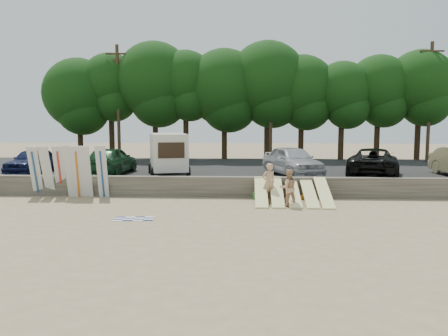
% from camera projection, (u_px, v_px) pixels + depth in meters
% --- Properties ---
extents(ground, '(120.00, 120.00, 0.00)m').
position_uv_depth(ground, '(242.00, 209.00, 18.49)').
color(ground, tan).
rests_on(ground, ground).
extents(seawall, '(44.00, 0.50, 1.00)m').
position_uv_depth(seawall, '(243.00, 187.00, 21.41)').
color(seawall, '#6B6356').
rests_on(seawall, ground).
extents(parking_lot, '(44.00, 14.50, 0.70)m').
position_uv_depth(parking_lot, '(244.00, 173.00, 28.88)').
color(parking_lot, '#282828').
rests_on(parking_lot, ground).
extents(treeline, '(33.03, 6.35, 9.54)m').
position_uv_depth(treeline, '(235.00, 86.00, 35.26)').
color(treeline, '#382616').
rests_on(treeline, parking_lot).
extents(utility_poles, '(25.80, 0.26, 9.00)m').
position_uv_depth(utility_poles, '(271.00, 100.00, 33.71)').
color(utility_poles, '#473321').
rests_on(utility_poles, parking_lot).
extents(box_trailer, '(2.83, 4.02, 2.34)m').
position_uv_depth(box_trailer, '(168.00, 152.00, 24.47)').
color(box_trailer, beige).
rests_on(box_trailer, parking_lot).
extents(car_0, '(1.84, 4.29, 1.44)m').
position_uv_depth(car_0, '(33.00, 161.00, 25.53)').
color(car_0, '#131B44').
rests_on(car_0, parking_lot).
extents(car_1, '(2.13, 4.76, 1.59)m').
position_uv_depth(car_1, '(111.00, 160.00, 24.96)').
color(car_1, '#153B1F').
rests_on(car_1, parking_lot).
extents(car_2, '(3.51, 5.24, 1.66)m').
position_uv_depth(car_2, '(292.00, 161.00, 24.33)').
color(car_2, '#B1B2B6').
rests_on(car_2, parking_lot).
extents(car_3, '(4.07, 6.08, 1.55)m').
position_uv_depth(car_3, '(373.00, 162.00, 24.05)').
color(car_3, black).
rests_on(car_3, parking_lot).
extents(surfboard_upright_0, '(0.57, 0.85, 2.51)m').
position_uv_depth(surfboard_upright_0, '(35.00, 172.00, 21.38)').
color(surfboard_upright_0, silver).
rests_on(surfboard_upright_0, ground).
extents(surfboard_upright_1, '(0.56, 0.80, 2.52)m').
position_uv_depth(surfboard_upright_1, '(47.00, 171.00, 21.39)').
color(surfboard_upright_1, silver).
rests_on(surfboard_upright_1, ground).
extents(surfboard_upright_2, '(0.60, 0.81, 2.52)m').
position_uv_depth(surfboard_upright_2, '(60.00, 171.00, 21.47)').
color(surfboard_upright_2, silver).
rests_on(surfboard_upright_2, ground).
extents(surfboard_upright_3, '(0.55, 0.60, 2.56)m').
position_uv_depth(surfboard_upright_3, '(70.00, 171.00, 21.18)').
color(surfboard_upright_3, silver).
rests_on(surfboard_upright_3, ground).
extents(surfboard_upright_4, '(0.60, 0.75, 2.54)m').
position_uv_depth(surfboard_upright_4, '(78.00, 172.00, 21.12)').
color(surfboard_upright_4, silver).
rests_on(surfboard_upright_4, ground).
extents(surfboard_upright_5, '(0.54, 0.71, 2.54)m').
position_uv_depth(surfboard_upright_5, '(86.00, 172.00, 21.13)').
color(surfboard_upright_5, silver).
rests_on(surfboard_upright_5, ground).
extents(surfboard_upright_6, '(0.53, 0.63, 2.55)m').
position_uv_depth(surfboard_upright_6, '(102.00, 172.00, 21.15)').
color(surfboard_upright_6, silver).
rests_on(surfboard_upright_6, ground).
extents(surfboard_low_0, '(0.56, 2.86, 1.03)m').
position_uv_depth(surfboard_low_0, '(261.00, 192.00, 19.86)').
color(surfboard_low_0, '#F3EC99').
rests_on(surfboard_low_0, ground).
extents(surfboard_low_1, '(0.56, 2.86, 1.03)m').
position_uv_depth(surfboard_low_1, '(277.00, 192.00, 19.84)').
color(surfboard_low_1, '#F3EC99').
rests_on(surfboard_low_1, ground).
extents(surfboard_low_2, '(0.56, 2.89, 0.93)m').
position_uv_depth(surfboard_low_2, '(293.00, 193.00, 19.86)').
color(surfboard_low_2, '#F3EC99').
rests_on(surfboard_low_2, ground).
extents(surfboard_low_3, '(0.56, 2.88, 0.96)m').
position_uv_depth(surfboard_low_3, '(309.00, 193.00, 19.75)').
color(surfboard_low_3, '#F3EC99').
rests_on(surfboard_low_3, ground).
extents(surfboard_low_4, '(0.56, 2.86, 1.04)m').
position_uv_depth(surfboard_low_4, '(324.00, 192.00, 19.65)').
color(surfboard_low_4, '#F3EC99').
rests_on(surfboard_low_4, ground).
extents(beachgoer_a, '(0.77, 0.67, 1.79)m').
position_uv_depth(beachgoer_a, '(269.00, 182.00, 20.10)').
color(beachgoer_a, tan).
rests_on(beachgoer_a, ground).
extents(beachgoer_b, '(0.91, 0.78, 1.63)m').
position_uv_depth(beachgoer_b, '(288.00, 188.00, 18.95)').
color(beachgoer_b, tan).
rests_on(beachgoer_b, ground).
extents(cooler, '(0.46, 0.42, 0.32)m').
position_uv_depth(cooler, '(258.00, 196.00, 20.81)').
color(cooler, '#227C28').
rests_on(cooler, ground).
extents(gear_bag, '(0.35, 0.32, 0.22)m').
position_uv_depth(gear_bag, '(304.00, 197.00, 20.70)').
color(gear_bag, orange).
rests_on(gear_bag, ground).
extents(beach_towel, '(1.65, 1.65, 0.00)m').
position_uv_depth(beach_towel, '(134.00, 219.00, 16.55)').
color(beach_towel, white).
rests_on(beach_towel, ground).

